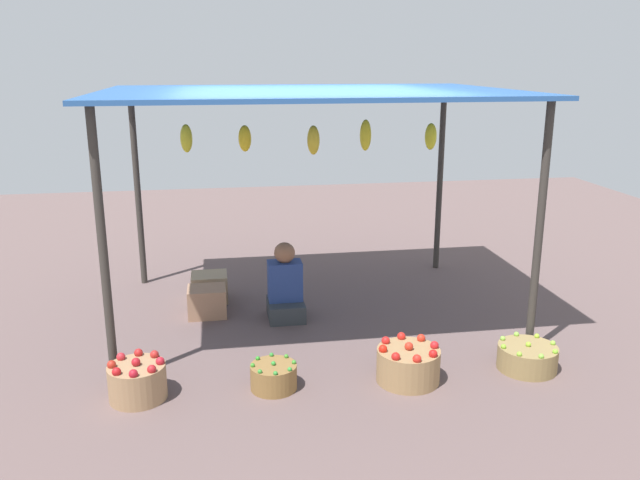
{
  "coord_description": "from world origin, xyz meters",
  "views": [
    {
      "loc": [
        -0.92,
        -6.2,
        2.53
      ],
      "look_at": [
        0.0,
        -0.61,
        0.95
      ],
      "focal_mm": 36.4,
      "sensor_mm": 36.0,
      "label": 1
    }
  ],
  "objects_px": {
    "basket_red_tomatoes": "(408,364)",
    "basket_limes": "(527,357)",
    "basket_green_chilies": "(274,376)",
    "vendor_person": "(285,289)",
    "basket_red_apples": "(137,381)",
    "wooden_crate_stacked_rear": "(210,287)",
    "wooden_crate_near_vendor": "(207,302)"
  },
  "relations": [
    {
      "from": "basket_limes",
      "to": "wooden_crate_near_vendor",
      "type": "xyz_separation_m",
      "value": [
        -2.67,
        1.65,
        0.04
      ]
    },
    {
      "from": "vendor_person",
      "to": "wooden_crate_near_vendor",
      "type": "height_order",
      "value": "vendor_person"
    },
    {
      "from": "basket_red_tomatoes",
      "to": "basket_green_chilies",
      "type": "bearing_deg",
      "value": 177.42
    },
    {
      "from": "basket_red_tomatoes",
      "to": "basket_red_apples",
      "type": "bearing_deg",
      "value": 178.26
    },
    {
      "from": "basket_red_tomatoes",
      "to": "basket_limes",
      "type": "distance_m",
      "value": 1.06
    },
    {
      "from": "basket_red_tomatoes",
      "to": "wooden_crate_near_vendor",
      "type": "height_order",
      "value": "basket_red_tomatoes"
    },
    {
      "from": "vendor_person",
      "to": "basket_red_tomatoes",
      "type": "relative_size",
      "value": 1.52
    },
    {
      "from": "basket_red_apples",
      "to": "basket_limes",
      "type": "height_order",
      "value": "basket_red_apples"
    },
    {
      "from": "basket_red_tomatoes",
      "to": "basket_limes",
      "type": "height_order",
      "value": "basket_red_tomatoes"
    },
    {
      "from": "basket_red_apples",
      "to": "basket_limes",
      "type": "distance_m",
      "value": 3.2
    },
    {
      "from": "basket_red_tomatoes",
      "to": "vendor_person",
      "type": "bearing_deg",
      "value": 118.62
    },
    {
      "from": "vendor_person",
      "to": "basket_red_tomatoes",
      "type": "bearing_deg",
      "value": -61.38
    },
    {
      "from": "vendor_person",
      "to": "basket_green_chilies",
      "type": "height_order",
      "value": "vendor_person"
    },
    {
      "from": "basket_green_chilies",
      "to": "basket_limes",
      "type": "relative_size",
      "value": 0.75
    },
    {
      "from": "basket_red_apples",
      "to": "basket_red_tomatoes",
      "type": "height_order",
      "value": "same"
    },
    {
      "from": "vendor_person",
      "to": "basket_red_apples",
      "type": "distance_m",
      "value": 1.97
    },
    {
      "from": "basket_green_chilies",
      "to": "wooden_crate_near_vendor",
      "type": "distance_m",
      "value": 1.72
    },
    {
      "from": "vendor_person",
      "to": "basket_green_chilies",
      "type": "distance_m",
      "value": 1.51
    },
    {
      "from": "wooden_crate_near_vendor",
      "to": "wooden_crate_stacked_rear",
      "type": "distance_m",
      "value": 0.43
    },
    {
      "from": "basket_green_chilies",
      "to": "basket_red_tomatoes",
      "type": "xyz_separation_m",
      "value": [
        1.09,
        -0.05,
        0.04
      ]
    },
    {
      "from": "basket_green_chilies",
      "to": "wooden_crate_near_vendor",
      "type": "xyz_separation_m",
      "value": [
        -0.53,
        1.64,
        0.05
      ]
    },
    {
      "from": "basket_green_chilies",
      "to": "basket_limes",
      "type": "bearing_deg",
      "value": -0.21
    },
    {
      "from": "wooden_crate_near_vendor",
      "to": "basket_green_chilies",
      "type": "bearing_deg",
      "value": -72.27
    },
    {
      "from": "basket_red_apples",
      "to": "wooden_crate_stacked_rear",
      "type": "height_order",
      "value": "basket_red_apples"
    },
    {
      "from": "basket_red_apples",
      "to": "wooden_crate_stacked_rear",
      "type": "distance_m",
      "value": 2.13
    },
    {
      "from": "vendor_person",
      "to": "wooden_crate_stacked_rear",
      "type": "distance_m",
      "value": 0.98
    },
    {
      "from": "vendor_person",
      "to": "basket_red_tomatoes",
      "type": "height_order",
      "value": "vendor_person"
    },
    {
      "from": "basket_red_tomatoes",
      "to": "basket_limes",
      "type": "relative_size",
      "value": 1.03
    },
    {
      "from": "wooden_crate_near_vendor",
      "to": "basket_limes",
      "type": "bearing_deg",
      "value": -31.68
    },
    {
      "from": "basket_red_tomatoes",
      "to": "wooden_crate_stacked_rear",
      "type": "distance_m",
      "value": 2.65
    },
    {
      "from": "basket_red_apples",
      "to": "basket_red_tomatoes",
      "type": "relative_size",
      "value": 0.86
    },
    {
      "from": "basket_red_tomatoes",
      "to": "wooden_crate_stacked_rear",
      "type": "bearing_deg",
      "value": 126.84
    }
  ]
}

